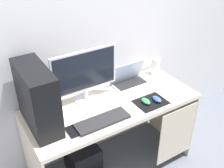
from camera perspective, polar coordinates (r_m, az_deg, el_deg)
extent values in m
plane|color=slate|center=(2.73, 0.00, -16.50)|extent=(8.00, 8.00, 0.00)
cube|color=silver|center=(2.25, -4.73, 12.43)|extent=(4.00, 0.04, 2.60)
cube|color=beige|center=(2.26, 0.00, -4.28)|extent=(1.43, 0.61, 0.03)
cube|color=beige|center=(2.84, 12.23, -5.79)|extent=(0.02, 0.61, 0.69)
cube|color=beige|center=(2.54, 13.35, -10.14)|extent=(0.40, 0.01, 0.56)
cube|color=black|center=(1.96, -15.33, -2.82)|extent=(0.18, 0.47, 0.46)
cylinder|color=silver|center=(2.30, -5.44, -3.06)|extent=(0.20, 0.20, 0.01)
cylinder|color=silver|center=(2.27, -5.51, -1.98)|extent=(0.04, 0.04, 0.09)
cube|color=silver|center=(2.15, -5.69, 2.74)|extent=(0.55, 0.02, 0.34)
cube|color=black|center=(2.14, -5.57, 2.64)|extent=(0.52, 0.00, 0.31)
cube|color=#B7BCC6|center=(2.48, 4.05, -0.17)|extent=(0.33, 0.21, 0.01)
cube|color=black|center=(2.48, 3.83, 0.15)|extent=(0.29, 0.13, 0.00)
cube|color=#B7BCC6|center=(2.48, 3.15, 2.58)|extent=(0.33, 0.07, 0.19)
cube|color=#ADC1E5|center=(2.47, 3.23, 2.48)|extent=(0.31, 0.06, 0.17)
cylinder|color=white|center=(2.66, 9.03, 3.71)|extent=(0.08, 0.08, 0.16)
cube|color=#232326|center=(2.04, -2.02, -7.68)|extent=(0.42, 0.14, 0.02)
cube|color=black|center=(2.27, 8.08, -3.75)|extent=(0.26, 0.20, 0.00)
ellipsoid|color=#338C4C|center=(2.24, 7.06, -3.58)|extent=(0.06, 0.10, 0.03)
ellipsoid|color=#2D51B2|center=(2.28, 9.33, -3.14)|extent=(0.06, 0.10, 0.03)
cube|color=black|center=(1.98, -8.29, -9.78)|extent=(0.07, 0.13, 0.01)
cube|color=black|center=(2.62, -6.08, -15.12)|extent=(0.27, 0.27, 0.27)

